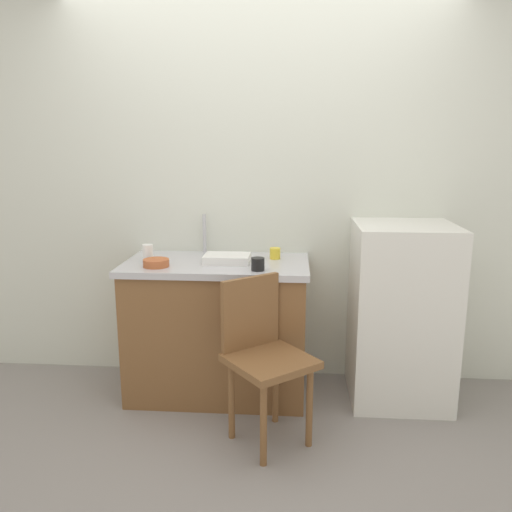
{
  "coord_description": "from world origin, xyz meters",
  "views": [
    {
      "loc": [
        0.24,
        -2.42,
        1.59
      ],
      "look_at": [
        0.01,
        0.6,
        0.92
      ],
      "focal_mm": 35.77,
      "sensor_mm": 36.0,
      "label": 1
    }
  ],
  "objects_px": {
    "chair": "(263,352)",
    "dish_tray": "(227,259)",
    "cup_white": "(148,253)",
    "cup_yellow": "(275,253)",
    "cup_black": "(258,264)",
    "refrigerator": "(401,313)",
    "terracotta_bowl": "(156,263)"
  },
  "relations": [
    {
      "from": "terracotta_bowl",
      "to": "cup_white",
      "type": "distance_m",
      "value": 0.15
    },
    {
      "from": "dish_tray",
      "to": "terracotta_bowl",
      "type": "distance_m",
      "value": 0.43
    },
    {
      "from": "refrigerator",
      "to": "cup_black",
      "type": "distance_m",
      "value": 0.97
    },
    {
      "from": "chair",
      "to": "dish_tray",
      "type": "xyz_separation_m",
      "value": [
        -0.26,
        0.5,
        0.4
      ]
    },
    {
      "from": "refrigerator",
      "to": "cup_yellow",
      "type": "distance_m",
      "value": 0.87
    },
    {
      "from": "chair",
      "to": "cup_yellow",
      "type": "bearing_deg",
      "value": 47.8
    },
    {
      "from": "cup_yellow",
      "to": "cup_black",
      "type": "xyz_separation_m",
      "value": [
        -0.09,
        -0.31,
        0.0
      ]
    },
    {
      "from": "refrigerator",
      "to": "terracotta_bowl",
      "type": "height_order",
      "value": "refrigerator"
    },
    {
      "from": "refrigerator",
      "to": "cup_white",
      "type": "distance_m",
      "value": 1.62
    },
    {
      "from": "cup_yellow",
      "to": "cup_white",
      "type": "relative_size",
      "value": 0.65
    },
    {
      "from": "cup_black",
      "to": "chair",
      "type": "bearing_deg",
      "value": -80.31
    },
    {
      "from": "chair",
      "to": "cup_white",
      "type": "height_order",
      "value": "cup_white"
    },
    {
      "from": "refrigerator",
      "to": "dish_tray",
      "type": "relative_size",
      "value": 4.0
    },
    {
      "from": "cup_yellow",
      "to": "terracotta_bowl",
      "type": "bearing_deg",
      "value": -159.27
    },
    {
      "from": "cup_white",
      "to": "chair",
      "type": "bearing_deg",
      "value": -32.63
    },
    {
      "from": "dish_tray",
      "to": "cup_black",
      "type": "xyz_separation_m",
      "value": [
        0.2,
        -0.18,
        0.01
      ]
    },
    {
      "from": "dish_tray",
      "to": "cup_yellow",
      "type": "bearing_deg",
      "value": 23.92
    },
    {
      "from": "chair",
      "to": "cup_white",
      "type": "bearing_deg",
      "value": 108.28
    },
    {
      "from": "chair",
      "to": "cup_yellow",
      "type": "xyz_separation_m",
      "value": [
        0.03,
        0.63,
        0.41
      ]
    },
    {
      "from": "chair",
      "to": "cup_white",
      "type": "distance_m",
      "value": 0.99
    },
    {
      "from": "dish_tray",
      "to": "cup_black",
      "type": "relative_size",
      "value": 3.61
    },
    {
      "from": "terracotta_bowl",
      "to": "cup_yellow",
      "type": "distance_m",
      "value": 0.75
    },
    {
      "from": "chair",
      "to": "dish_tray",
      "type": "relative_size",
      "value": 3.18
    },
    {
      "from": "refrigerator",
      "to": "chair",
      "type": "relative_size",
      "value": 1.26
    },
    {
      "from": "chair",
      "to": "cup_black",
      "type": "height_order",
      "value": "cup_black"
    },
    {
      "from": "refrigerator",
      "to": "terracotta_bowl",
      "type": "relative_size",
      "value": 7.23
    },
    {
      "from": "cup_yellow",
      "to": "cup_black",
      "type": "bearing_deg",
      "value": -105.5
    },
    {
      "from": "terracotta_bowl",
      "to": "cup_yellow",
      "type": "xyz_separation_m",
      "value": [
        0.7,
        0.27,
        0.01
      ]
    },
    {
      "from": "cup_black",
      "to": "cup_white",
      "type": "height_order",
      "value": "cup_white"
    },
    {
      "from": "refrigerator",
      "to": "chair",
      "type": "bearing_deg",
      "value": -147.15
    },
    {
      "from": "refrigerator",
      "to": "cup_black",
      "type": "xyz_separation_m",
      "value": [
        -0.88,
        -0.22,
        0.35
      ]
    },
    {
      "from": "chair",
      "to": "dish_tray",
      "type": "distance_m",
      "value": 0.69
    }
  ]
}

